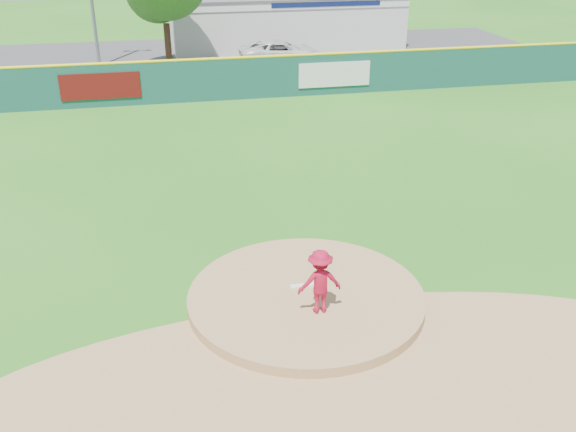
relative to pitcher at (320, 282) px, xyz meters
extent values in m
plane|color=#286B19|center=(-0.12, 0.77, -1.00)|extent=(120.00, 120.00, 0.00)
cylinder|color=#9E774C|center=(-0.12, 0.77, -1.00)|extent=(5.50, 5.50, 0.50)
cube|color=white|center=(-0.12, 1.07, -0.73)|extent=(0.60, 0.15, 0.04)
cylinder|color=#9E774C|center=(-0.12, -2.23, -1.00)|extent=(15.40, 15.40, 0.01)
cube|color=#38383A|center=(-0.12, 27.77, -0.99)|extent=(44.00, 16.00, 0.02)
imported|color=#A40E2B|center=(0.00, 0.00, 0.00)|extent=(0.98, 0.58, 1.50)
imported|color=silver|center=(4.43, 26.05, -0.29)|extent=(5.02, 2.41, 1.38)
cube|color=silver|center=(5.88, 32.77, 0.60)|extent=(15.00, 8.00, 3.20)
cube|color=white|center=(5.88, 28.75, 2.00)|extent=(15.00, 0.06, 0.55)
cube|color=#0F194C|center=(7.88, 28.71, 2.00)|extent=(7.00, 0.03, 0.28)
cube|color=#5B0E0D|center=(-5.52, 18.69, 0.00)|extent=(3.60, 0.04, 1.20)
cube|color=silver|center=(5.62, 18.69, 0.00)|extent=(3.60, 0.04, 1.20)
cube|color=#154641|center=(-0.12, 18.77, 0.00)|extent=(40.00, 0.10, 2.00)
cylinder|color=yellow|center=(-0.12, 18.77, 1.00)|extent=(40.00, 0.14, 0.14)
cylinder|color=#382314|center=(-2.12, 25.77, 0.30)|extent=(0.36, 0.36, 2.60)
cylinder|color=#382314|center=(12.88, 36.77, -0.20)|extent=(0.40, 0.40, 1.60)
camera|label=1|loc=(-3.17, -11.53, 7.29)|focal=40.00mm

